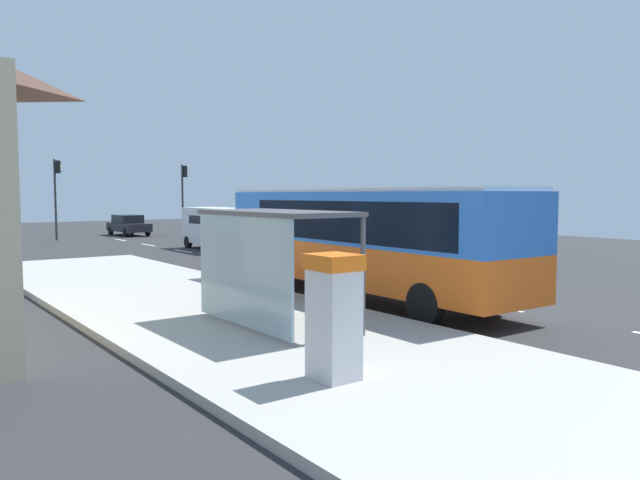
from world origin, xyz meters
name	(u,v)px	position (x,y,z in m)	size (l,w,h in m)	color
ground_plane	(222,260)	(0.00, 14.00, -0.02)	(56.00, 92.00, 0.04)	#2D2D30
sidewalk_platform	(216,314)	(-6.40, 2.00, 0.09)	(6.20, 30.00, 0.18)	#ADAAA3
lane_stripe_seg_1	(488,306)	(0.25, -1.00, 0.01)	(0.16, 2.20, 0.01)	silver
lane_stripe_seg_2	(367,284)	(0.25, 4.00, 0.01)	(0.16, 2.20, 0.01)	silver
lane_stripe_seg_3	(286,270)	(0.25, 9.00, 0.01)	(0.16, 2.20, 0.01)	silver
lane_stripe_seg_4	(227,259)	(0.25, 14.00, 0.01)	(0.16, 2.20, 0.01)	silver
lane_stripe_seg_5	(183,251)	(0.25, 19.00, 0.01)	(0.16, 2.20, 0.01)	silver
lane_stripe_seg_6	(148,245)	(0.25, 24.00, 0.01)	(0.16, 2.20, 0.01)	silver
lane_stripe_seg_7	(120,240)	(0.25, 29.00, 0.01)	(0.16, 2.20, 0.01)	silver
bus	(361,235)	(-1.71, 2.02, 1.84)	(2.75, 11.06, 3.21)	orange
white_van	(218,225)	(2.20, 18.69, 1.34)	(2.11, 5.24, 2.30)	white
sedan_near	(128,225)	(2.30, 33.29, 0.79)	(1.98, 4.47, 1.52)	black
ticket_machine	(334,316)	(-7.50, -4.13, 1.17)	(0.66, 0.76, 1.94)	silver
recycling_bin_green	(281,281)	(-4.20, 2.49, 0.66)	(0.52, 0.52, 0.95)	green
recycling_bin_red	(267,279)	(-4.20, 3.19, 0.66)	(0.52, 0.52, 0.95)	red
traffic_light_near_side	(184,189)	(5.50, 30.55, 3.45)	(0.49, 0.28, 5.21)	#2D2D2D
traffic_light_far_side	(57,187)	(-3.10, 31.35, 3.53)	(0.49, 0.28, 5.34)	#2D2D2D
bus_shelter	(264,238)	(-6.41, -0.28, 2.10)	(1.80, 4.00, 2.50)	#4C4C51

